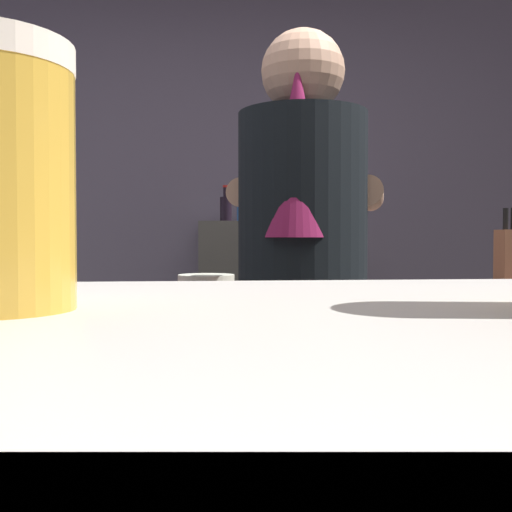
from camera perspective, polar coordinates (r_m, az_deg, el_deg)
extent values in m
cube|color=#4A4351|center=(3.49, -3.83, 5.72)|extent=(5.20, 0.10, 2.70)
cube|color=#4B3430|center=(2.16, 7.01, -15.49)|extent=(2.10, 0.60, 0.93)
cube|color=#3D3C37|center=(3.27, 1.82, -7.24)|extent=(0.83, 0.36, 1.19)
cube|color=#302633|center=(1.72, 4.40, -21.03)|extent=(0.28, 0.20, 0.88)
cylinder|color=black|center=(1.59, 4.45, 3.54)|extent=(0.34, 0.34, 0.55)
sphere|color=tan|center=(1.65, 4.49, 17.10)|extent=(0.22, 0.22, 0.22)
cone|color=#8C1E4C|center=(1.51, 3.96, 10.09)|extent=(0.18, 0.18, 0.44)
cylinder|color=tan|center=(1.78, -0.31, 5.72)|extent=(0.17, 0.33, 0.08)
cylinder|color=tan|center=(1.74, 10.76, 5.78)|extent=(0.17, 0.33, 0.08)
cylinder|color=black|center=(2.22, 22.68, 3.28)|extent=(0.02, 0.02, 0.07)
cylinder|color=beige|center=(1.98, -4.76, -2.51)|extent=(0.19, 0.19, 0.05)
cube|color=silver|center=(2.05, 10.27, -2.99)|extent=(0.24, 0.09, 0.01)
cylinder|color=#2A5A9D|center=(3.12, -1.24, 4.49)|extent=(0.06, 0.06, 0.13)
cylinder|color=#2A5A9D|center=(3.12, -1.24, 6.09)|extent=(0.03, 0.03, 0.05)
cylinder|color=silver|center=(3.13, -1.24, 6.64)|extent=(0.03, 0.03, 0.01)
cylinder|color=#34509E|center=(3.22, 2.16, 4.35)|extent=(0.07, 0.07, 0.12)
cylinder|color=#34509E|center=(3.22, 2.16, 5.83)|extent=(0.03, 0.03, 0.05)
cylinder|color=silver|center=(3.23, 2.16, 6.35)|extent=(0.03, 0.03, 0.01)
cylinder|color=black|center=(3.22, -2.89, 4.45)|extent=(0.06, 0.06, 0.13)
cylinder|color=black|center=(3.23, -2.89, 6.08)|extent=(0.03, 0.03, 0.05)
cylinder|color=red|center=(3.23, -2.89, 6.64)|extent=(0.03, 0.03, 0.01)
cylinder|color=red|center=(3.31, -0.12, 4.54)|extent=(0.05, 0.05, 0.15)
cylinder|color=red|center=(3.32, -0.12, 6.34)|extent=(0.02, 0.02, 0.06)
cylinder|color=white|center=(3.32, -0.12, 6.92)|extent=(0.03, 0.03, 0.01)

